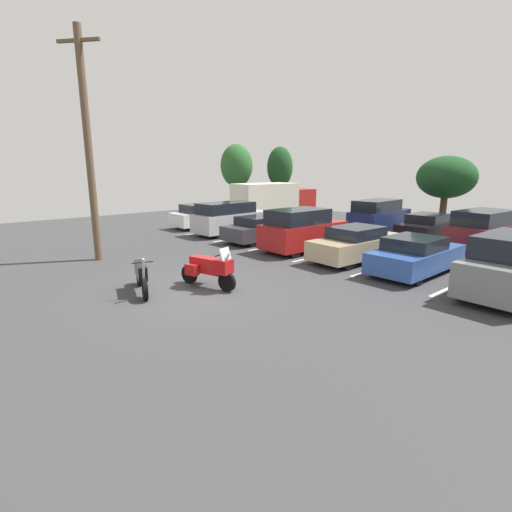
# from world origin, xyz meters

# --- Properties ---
(ground) EXTENTS (44.00, 44.00, 0.10)m
(ground) POSITION_xyz_m (0.00, 0.00, -0.05)
(ground) COLOR #38383A
(motorcycle_touring) EXTENTS (2.22, 1.06, 1.43)m
(motorcycle_touring) POSITION_xyz_m (0.07, 0.47, 0.67)
(motorcycle_touring) COLOR black
(motorcycle_touring) RESTS_ON ground
(motorcycle_second) EXTENTS (2.19, 0.89, 1.31)m
(motorcycle_second) POSITION_xyz_m (-0.91, -1.45, 0.56)
(motorcycle_second) COLOR black
(motorcycle_second) RESTS_ON ground
(parking_stripes) EXTENTS (23.59, 4.75, 0.01)m
(parking_stripes) POSITION_xyz_m (-0.63, 7.49, 0.00)
(parking_stripes) COLOR silver
(parking_stripes) RESTS_ON ground
(car_white) EXTENTS (1.94, 4.47, 1.56)m
(car_white) POSITION_xyz_m (-11.13, 7.59, 0.76)
(car_white) COLOR white
(car_white) RESTS_ON ground
(car_silver) EXTENTS (2.10, 4.83, 1.89)m
(car_silver) POSITION_xyz_m (-7.97, 7.34, 0.95)
(car_silver) COLOR #B7B7BC
(car_silver) RESTS_ON ground
(car_charcoal) EXTENTS (2.04, 4.86, 1.36)m
(car_charcoal) POSITION_xyz_m (-4.97, 7.39, 0.67)
(car_charcoal) COLOR #38383D
(car_charcoal) RESTS_ON ground
(car_red) EXTENTS (1.92, 4.28, 2.00)m
(car_red) POSITION_xyz_m (-1.93, 7.06, 0.99)
(car_red) COLOR maroon
(car_red) RESTS_ON ground
(car_tan) EXTENTS (1.91, 4.81, 1.47)m
(car_tan) POSITION_xyz_m (0.96, 7.41, 0.72)
(car_tan) COLOR tan
(car_tan) RESTS_ON ground
(car_blue) EXTENTS (1.93, 4.35, 1.40)m
(car_blue) POSITION_xyz_m (3.57, 7.32, 0.67)
(car_blue) COLOR #2D519E
(car_blue) RESTS_ON ground
(car_far_navy) EXTENTS (2.07, 4.74, 2.01)m
(car_far_navy) POSITION_xyz_m (-2.44, 14.39, 1.00)
(car_far_navy) COLOR navy
(car_far_navy) RESTS_ON ground
(car_far_black) EXTENTS (2.07, 4.75, 1.40)m
(car_far_black) POSITION_xyz_m (0.49, 14.65, 0.69)
(car_far_black) COLOR black
(car_far_black) RESTS_ON ground
(car_far_maroon) EXTENTS (2.16, 4.65, 1.86)m
(car_far_maroon) POSITION_xyz_m (3.42, 14.33, 0.93)
(car_far_maroon) COLOR maroon
(car_far_maroon) RESTS_ON ground
(box_truck) EXTENTS (2.70, 6.55, 2.76)m
(box_truck) POSITION_xyz_m (-10.64, 13.31, 1.47)
(box_truck) COLOR #A51E19
(box_truck) RESTS_ON ground
(utility_pole) EXTENTS (1.47, 1.24, 9.21)m
(utility_pole) POSITION_xyz_m (-6.36, -0.95, 4.73)
(utility_pole) COLOR brown
(utility_pole) RESTS_ON ground
(tree_center_left) EXTENTS (3.02, 3.02, 6.04)m
(tree_center_left) POSITION_xyz_m (-19.11, 16.48, 4.03)
(tree_center_left) COLOR #4C3823
(tree_center_left) RESTS_ON ground
(tree_rear) EXTENTS (2.49, 2.49, 5.85)m
(tree_rear) POSITION_xyz_m (-17.24, 20.36, 3.88)
(tree_rear) COLOR #4C3823
(tree_rear) RESTS_ON ground
(tree_left) EXTENTS (3.67, 3.67, 4.62)m
(tree_left) POSITION_xyz_m (-0.92, 19.54, 3.25)
(tree_left) COLOR #4C3823
(tree_left) RESTS_ON ground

